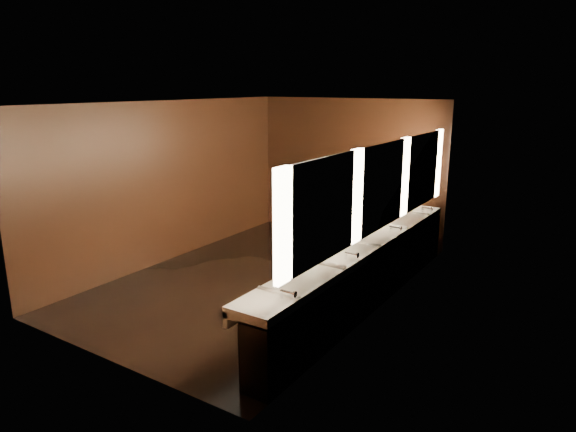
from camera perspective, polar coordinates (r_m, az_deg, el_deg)
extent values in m
plane|color=black|center=(8.37, -2.77, -7.05)|extent=(6.00, 6.00, 0.00)
cube|color=#2D2D2B|center=(7.79, -3.02, 12.49)|extent=(4.00, 6.00, 0.02)
cube|color=black|center=(10.50, 6.78, 5.23)|extent=(4.00, 0.02, 2.80)
cube|color=black|center=(5.88, -20.28, -2.90)|extent=(4.00, 0.02, 2.80)
cube|color=black|center=(9.26, -13.00, 3.72)|extent=(0.02, 6.00, 2.80)
cube|color=black|center=(7.01, 10.49, 0.47)|extent=(0.02, 6.00, 2.80)
cube|color=black|center=(7.37, 8.84, -6.87)|extent=(0.36, 5.40, 0.81)
cube|color=white|center=(7.26, 8.29, -3.45)|extent=(0.55, 5.40, 0.12)
cube|color=white|center=(7.39, 6.54, -3.74)|extent=(0.06, 5.40, 0.18)
cylinder|color=silver|center=(5.31, 0.01, -8.52)|extent=(0.18, 0.04, 0.04)
cylinder|color=silver|center=(6.51, 7.08, -4.23)|extent=(0.18, 0.04, 0.04)
cylinder|color=silver|center=(7.80, 11.83, -1.28)|extent=(0.18, 0.04, 0.04)
cylinder|color=silver|center=(9.15, 15.20, 0.83)|extent=(0.18, 0.04, 0.04)
cube|color=#FAE1B5|center=(4.87, -0.68, -1.19)|extent=(0.06, 0.22, 1.15)
cube|color=white|center=(5.53, 4.06, 0.67)|extent=(0.03, 1.32, 1.15)
cube|color=#FAE1B5|center=(6.23, 7.52, 2.15)|extent=(0.06, 0.23, 1.15)
cube|color=white|center=(6.94, 10.50, 3.29)|extent=(0.03, 1.32, 1.15)
cube|color=#FAE1B5|center=(7.68, 12.72, 4.24)|extent=(0.06, 0.23, 1.15)
cube|color=white|center=(8.42, 14.75, 5.00)|extent=(0.03, 1.32, 1.15)
cube|color=#FAE1B5|center=(9.18, 16.27, 5.64)|extent=(0.06, 0.22, 1.15)
imported|color=#8DAFD3|center=(7.12, 2.44, -3.81)|extent=(0.50, 0.67, 1.67)
cylinder|color=black|center=(5.91, -1.79, -13.35)|extent=(0.51, 0.51, 0.61)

